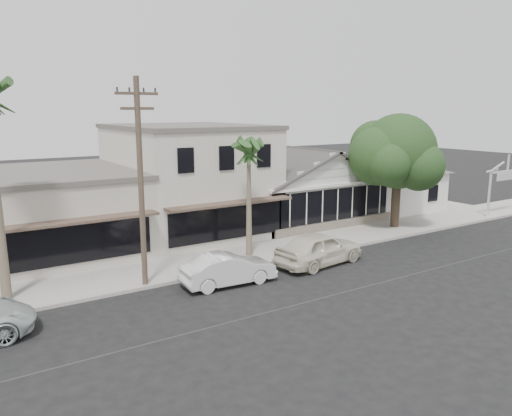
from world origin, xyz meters
TOP-DOWN VIEW (x-y plane):
  - ground at (0.00, 0.00)m, footprint 140.00×140.00m
  - sidewalk_north at (-8.00, 6.75)m, footprint 90.00×3.50m
  - corner_shop at (5.00, 12.47)m, footprint 10.40×8.60m
  - side_cottage at (13.20, 11.50)m, footprint 6.00×6.00m
  - arch_sign at (18.40, 5.30)m, footprint 4.12×0.12m
  - row_building_near at (-3.00, 13.50)m, footprint 8.00×10.00m
  - row_building_midnear at (-12.00, 13.50)m, footprint 10.00×10.00m
  - utility_pole at (-9.00, 5.20)m, footprint 1.80×0.24m
  - car_0 at (-0.50, 3.60)m, footprint 5.13×2.58m
  - car_1 at (-5.75, 3.55)m, footprint 4.36×1.77m
  - shade_tree at (8.58, 7.10)m, footprint 6.70×6.06m
  - palm_east at (-2.79, 6.54)m, footprint 2.38×2.38m

SIDE VIEW (x-z plane):
  - ground at x=0.00m, z-range 0.00..0.00m
  - sidewalk_north at x=-8.00m, z-range 0.00..0.15m
  - car_1 at x=-5.75m, z-range 0.00..1.41m
  - car_0 at x=-0.50m, z-range 0.00..1.67m
  - side_cottage at x=13.20m, z-range 0.00..3.00m
  - row_building_midnear at x=-12.00m, z-range 0.00..4.20m
  - corner_shop at x=5.00m, z-range 0.07..5.17m
  - arch_sign at x=18.40m, z-range 1.18..5.13m
  - row_building_near at x=-3.00m, z-range 0.00..6.50m
  - utility_pole at x=-9.00m, z-range 0.29..9.29m
  - shade_tree at x=8.58m, z-range 1.18..8.61m
  - palm_east at x=-2.79m, z-range 2.32..8.92m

